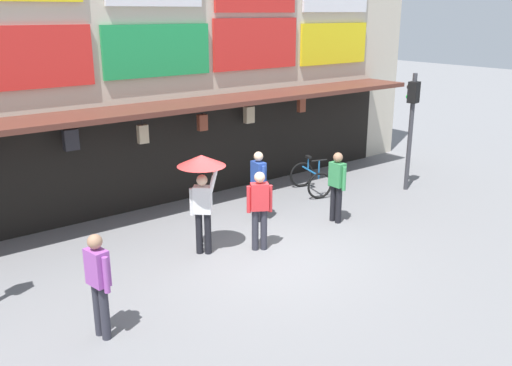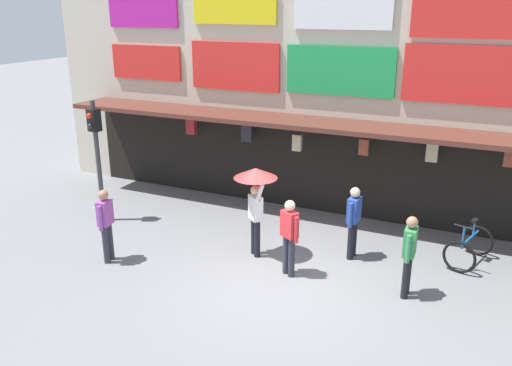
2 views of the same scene
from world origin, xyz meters
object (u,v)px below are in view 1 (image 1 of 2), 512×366
pedestrian_with_umbrella (202,177)px  pedestrian_in_green (258,182)px  pedestrian_in_red (337,183)px  pedestrian_in_black (260,207)px  pedestrian_in_yellow (98,280)px  traffic_light_far (412,113)px  bicycle_parked (311,179)px

pedestrian_with_umbrella → pedestrian_in_green: pedestrian_with_umbrella is taller
pedestrian_in_red → pedestrian_in_black: bearing=-176.1°
pedestrian_in_red → pedestrian_in_yellow: bearing=-168.7°
pedestrian_in_green → pedestrian_in_red: size_ratio=1.00×
traffic_light_far → bicycle_parked: (-2.33, 1.39, -1.75)m
traffic_light_far → pedestrian_with_umbrella: (-6.76, -0.19, -0.50)m
traffic_light_far → pedestrian_with_umbrella: bearing=-178.4°
pedestrian_in_green → bicycle_parked: bearing=18.0°
pedestrian_in_red → pedestrian_in_black: 2.40m
traffic_light_far → pedestrian_in_red: 3.59m
traffic_light_far → bicycle_parked: traffic_light_far is taller
pedestrian_in_yellow → pedestrian_in_black: 4.02m
traffic_light_far → pedestrian_in_green: size_ratio=1.90×
pedestrian_in_green → pedestrian_in_yellow: size_ratio=1.00×
bicycle_parked → pedestrian_in_yellow: pedestrian_in_yellow is taller
traffic_light_far → pedestrian_in_red: traffic_light_far is taller
pedestrian_with_umbrella → pedestrian_in_green: 2.28m
pedestrian_in_green → pedestrian_in_black: (-1.01, -1.33, 0.00)m
pedestrian_with_umbrella → traffic_light_far: bearing=1.6°
bicycle_parked → pedestrian_with_umbrella: (-4.43, -1.57, 1.25)m
bicycle_parked → pedestrian_in_red: size_ratio=0.78×
pedestrian_in_black → traffic_light_far: bearing=7.3°
traffic_light_far → pedestrian_in_black: traffic_light_far is taller
bicycle_parked → pedestrian_with_umbrella: 4.86m
bicycle_parked → pedestrian_in_black: 4.05m
bicycle_parked → pedestrian_with_umbrella: size_ratio=0.63×
pedestrian_in_black → pedestrian_in_yellow: bearing=-164.3°
pedestrian_in_green → pedestrian_in_black: size_ratio=1.00×
pedestrian_in_red → pedestrian_in_yellow: same height
pedestrian_with_umbrella → pedestrian_in_black: size_ratio=1.24×
bicycle_parked → pedestrian_in_red: bearing=-117.5°
traffic_light_far → pedestrian_in_red: bearing=-170.3°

